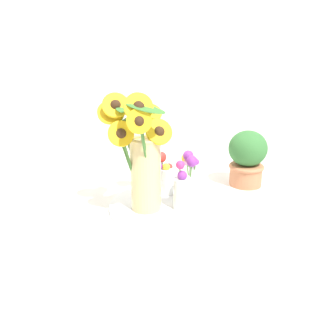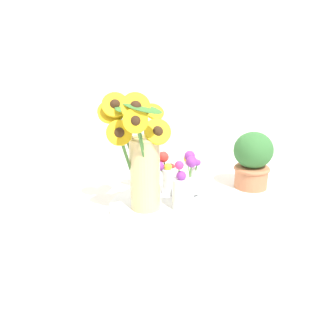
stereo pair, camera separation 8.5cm
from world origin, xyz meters
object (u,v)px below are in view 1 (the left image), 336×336
Objects in this scene: serving_tray at (168,205)px; potted_plant at (247,157)px; vase_bulb_right at (191,176)px; vase_small_back at (166,175)px; mason_jar_sunflowers at (142,159)px; vase_small_center at (184,188)px.

serving_tray is 1.78× the size of potted_plant.
vase_bulb_right is (0.11, 0.05, 0.09)m from serving_tray.
potted_plant is at bearing 0.96° from vase_small_back.
mason_jar_sunflowers is 0.25m from vase_bulb_right.
vase_small_center is 1.01× the size of vase_bulb_right.
vase_bulb_right is 0.10m from vase_small_back.
vase_bulb_right reaches higher than vase_small_back.
vase_bulb_right is at bearing 54.37° from vase_small_center.
vase_bulb_right is at bearing -28.40° from vase_small_back.
serving_tray is 0.22m from mason_jar_sunflowers.
mason_jar_sunflowers is at bearing 165.12° from vase_small_center.
vase_small_back is (-0.01, 0.15, 0.00)m from vase_small_center.
vase_small_center is (0.04, -0.05, 0.08)m from serving_tray.
vase_small_back is at bearing 151.60° from vase_bulb_right.
mason_jar_sunflowers is 2.26× the size of vase_small_center.
vase_small_center is 0.39m from potted_plant.
potted_plant is at bearing 13.10° from mason_jar_sunflowers.
mason_jar_sunflowers is at bearing -138.60° from vase_small_back.
mason_jar_sunflowers reaches higher than vase_bulb_right.
vase_small_center is at bearing -14.88° from mason_jar_sunflowers.
mason_jar_sunflowers reaches higher than vase_small_back.
mason_jar_sunflowers is at bearing -166.90° from potted_plant.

